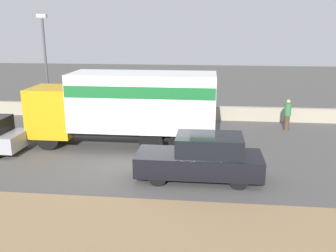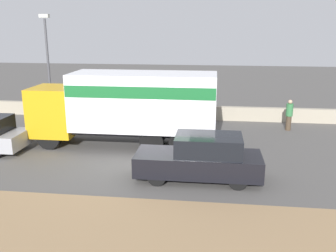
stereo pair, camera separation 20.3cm
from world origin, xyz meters
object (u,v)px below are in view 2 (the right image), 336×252
object	(u,v)px
street_lamp	(48,59)
car_hatchback	(201,158)
box_truck	(129,103)
pedestrian	(289,115)

from	to	relation	value
street_lamp	car_hatchback	distance (m)	13.05
car_hatchback	box_truck	bearing A→B (deg)	-45.93
box_truck	car_hatchback	world-z (taller)	box_truck
car_hatchback	street_lamp	bearing A→B (deg)	-41.90
box_truck	pedestrian	world-z (taller)	box_truck
street_lamp	car_hatchback	xyz separation A→B (m)	(9.49, -8.51, -2.79)
box_truck	pedestrian	xyz separation A→B (m)	(7.95, 3.75, -1.19)
street_lamp	box_truck	size ratio (longest dim) A/B	0.72
street_lamp	pedestrian	bearing A→B (deg)	-4.79
box_truck	car_hatchback	bearing A→B (deg)	134.07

